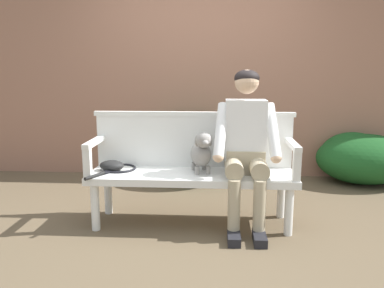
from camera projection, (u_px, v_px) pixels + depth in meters
The scene contains 13 objects.
ground_plane at pixel (192, 223), 3.40m from camera, with size 40.00×40.00×0.00m, color brown.
brick_garden_fence at pixel (201, 65), 4.87m from camera, with size 8.00×0.30×2.77m, color #936651.
hedge_bush_mid_right at pixel (353, 157), 4.63m from camera, with size 0.79×0.71×0.60m, color #194C1E.
hedge_bush_far_left at pixel (192, 148), 4.69m from camera, with size 1.00×0.95×0.79m, color #194C1E.
hedge_bush_mid_left at pixel (365, 159), 4.56m from camera, with size 1.13×0.84×0.59m, color #194C1E.
garden_bench at pixel (192, 179), 3.33m from camera, with size 1.76×0.51×0.46m.
bench_backrest at pixel (194, 139), 3.49m from camera, with size 1.80×0.06×0.50m.
bench_armrest_left_end at pixel (92, 150), 3.25m from camera, with size 0.06×0.51×0.28m.
bench_armrest_right_end at pixel (294, 153), 3.14m from camera, with size 0.06×0.51×0.28m.
person_seated at pixel (246, 143), 3.22m from camera, with size 0.56×0.65×1.33m.
dog_on_bench at pixel (202, 152), 3.27m from camera, with size 0.23×0.37×0.37m.
tennis_racket at pixel (118, 169), 3.40m from camera, with size 0.39×0.57×0.03m.
baseball_glove at pixel (112, 166), 3.38m from camera, with size 0.22×0.17×0.09m, color black.
Camera 1 is at (0.21, -3.20, 1.33)m, focal length 36.18 mm.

